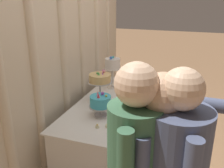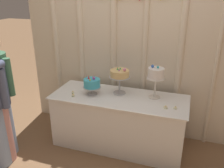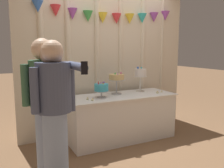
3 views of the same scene
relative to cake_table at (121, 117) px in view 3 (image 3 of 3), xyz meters
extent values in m
plane|color=#846042|center=(0.00, -0.10, -0.37)|extent=(24.00, 24.00, 0.00)
cube|color=beige|center=(0.00, 0.48, 0.85)|extent=(3.15, 0.04, 2.45)
cylinder|color=beige|center=(-1.15, 0.45, 0.85)|extent=(0.09, 0.09, 2.45)
cylinder|color=beige|center=(-0.73, 0.45, 0.85)|extent=(0.09, 0.09, 2.45)
cylinder|color=beige|center=(-0.22, 0.45, 0.85)|extent=(0.09, 0.09, 2.45)
cylinder|color=beige|center=(0.22, 0.45, 0.85)|extent=(0.07, 0.07, 2.45)
cylinder|color=beige|center=(0.70, 0.45, 0.85)|extent=(0.09, 0.09, 2.45)
cylinder|color=beige|center=(1.15, 0.45, 0.85)|extent=(0.05, 0.05, 2.45)
cone|color=blue|center=(-1.18, 0.42, 1.73)|extent=(0.16, 0.16, 0.17)
cone|color=#DB333D|center=(-0.92, 0.42, 1.69)|extent=(0.16, 0.16, 0.17)
cone|color=purple|center=(-0.66, 0.42, 1.66)|extent=(0.16, 0.16, 0.17)
cone|color=green|center=(-0.39, 0.42, 1.64)|extent=(0.16, 0.16, 0.17)
cone|color=yellow|center=(-0.13, 0.42, 1.62)|extent=(0.16, 0.16, 0.17)
cone|color=#DB333D|center=(0.13, 0.42, 1.62)|extent=(0.16, 0.16, 0.17)
cone|color=yellow|center=(0.39, 0.42, 1.64)|extent=(0.16, 0.16, 0.17)
cone|color=#2DB2B7|center=(0.66, 0.42, 1.66)|extent=(0.16, 0.16, 0.17)
cone|color=purple|center=(0.92, 0.42, 1.69)|extent=(0.16, 0.16, 0.17)
cone|color=purple|center=(1.18, 0.42, 1.73)|extent=(0.16, 0.16, 0.17)
cube|color=white|center=(0.00, 0.00, -0.01)|extent=(1.74, 0.64, 0.73)
cube|color=white|center=(0.00, 0.00, 0.36)|extent=(1.79, 0.69, 0.01)
cylinder|color=#B2B2B7|center=(-0.37, -0.03, 0.38)|extent=(0.13, 0.13, 0.01)
cylinder|color=#B2B2B7|center=(-0.37, -0.03, 0.42)|extent=(0.02, 0.02, 0.08)
cylinder|color=#B2B2B7|center=(-0.37, -0.03, 0.47)|extent=(0.24, 0.24, 0.01)
cylinder|color=#3DB2D1|center=(-0.37, -0.03, 0.53)|extent=(0.22, 0.22, 0.11)
sphere|color=purple|center=(-0.33, -0.04, 0.60)|extent=(0.04, 0.04, 0.04)
cone|color=pink|center=(-0.36, 0.00, 0.60)|extent=(0.03, 0.03, 0.04)
cone|color=#DB333D|center=(-0.41, -0.03, 0.61)|extent=(0.03, 0.03, 0.05)
sphere|color=yellow|center=(-0.36, -0.09, 0.59)|extent=(0.02, 0.02, 0.02)
cylinder|color=#B2B2B7|center=(-0.03, 0.11, 0.38)|extent=(0.17, 0.17, 0.01)
cylinder|color=#B2B2B7|center=(-0.03, 0.11, 0.49)|extent=(0.02, 0.02, 0.22)
cylinder|color=#B2B2B7|center=(-0.03, 0.11, 0.61)|extent=(0.28, 0.28, 0.01)
cylinder|color=#DBB775|center=(-0.03, 0.11, 0.65)|extent=(0.25, 0.25, 0.09)
sphere|color=pink|center=(0.04, 0.09, 0.72)|extent=(0.04, 0.04, 0.04)
sphere|color=green|center=(-0.03, 0.14, 0.71)|extent=(0.02, 0.02, 0.02)
cone|color=green|center=(-0.06, 0.11, 0.72)|extent=(0.03, 0.03, 0.04)
cone|color=purple|center=(-0.03, 0.08, 0.71)|extent=(0.02, 0.02, 0.03)
cylinder|color=silver|center=(0.44, 0.12, 0.38)|extent=(0.15, 0.15, 0.01)
cylinder|color=silver|center=(0.44, 0.12, 0.51)|extent=(0.03, 0.03, 0.25)
cylinder|color=silver|center=(0.44, 0.12, 0.64)|extent=(0.23, 0.23, 0.01)
cylinder|color=white|center=(0.44, 0.12, 0.71)|extent=(0.20, 0.20, 0.13)
sphere|color=#2DB2B7|center=(0.46, 0.12, 0.79)|extent=(0.03, 0.03, 0.03)
sphere|color=blue|center=(0.40, 0.13, 0.79)|extent=(0.04, 0.04, 0.04)
cylinder|color=beige|center=(-0.62, -0.10, 0.38)|extent=(0.04, 0.04, 0.02)
sphere|color=#F9CC4C|center=(-0.62, -0.10, 0.40)|extent=(0.01, 0.01, 0.01)
cylinder|color=beige|center=(-0.57, -0.18, 0.38)|extent=(0.04, 0.04, 0.02)
sphere|color=#F9CC4C|center=(-0.57, -0.18, 0.40)|extent=(0.01, 0.01, 0.01)
cylinder|color=beige|center=(0.62, -0.14, 0.38)|extent=(0.05, 0.05, 0.02)
sphere|color=#F9CC4C|center=(0.62, -0.14, 0.40)|extent=(0.01, 0.01, 0.01)
cylinder|color=beige|center=(0.73, -0.11, 0.38)|extent=(0.04, 0.04, 0.02)
sphere|color=#F9CC4C|center=(0.73, -0.11, 0.39)|extent=(0.01, 0.01, 0.01)
cylinder|color=#93ADD6|center=(-1.35, -0.64, 0.05)|extent=(0.23, 0.23, 0.85)
cylinder|color=#3D6B4C|center=(-1.35, -0.64, 0.74)|extent=(0.31, 0.31, 0.52)
sphere|color=beige|center=(-1.35, -0.64, 1.12)|extent=(0.24, 0.24, 0.24)
cylinder|color=#3D6B4C|center=(-1.54, -0.64, 0.73)|extent=(0.08, 0.08, 0.46)
cylinder|color=#3D6B4C|center=(-1.15, -0.64, 0.73)|extent=(0.08, 0.08, 0.46)
cylinder|color=#93ADD6|center=(-1.29, -0.86, 0.05)|extent=(0.35, 0.35, 0.83)
cylinder|color=#4C5675|center=(-1.29, -0.86, 0.72)|extent=(0.48, 0.48, 0.52)
sphere|color=beige|center=(-1.29, -0.86, 1.10)|extent=(0.23, 0.23, 0.23)
cube|color=maroon|center=(-1.29, -1.03, 0.75)|extent=(0.04, 0.02, 0.33)
cylinder|color=#4C5675|center=(-1.49, -0.95, 0.71)|extent=(0.08, 0.08, 0.46)
cylinder|color=#4C5675|center=(-1.08, -1.01, 0.94)|extent=(0.08, 0.46, 0.08)
cube|color=black|center=(-1.08, -1.24, 0.94)|extent=(0.06, 0.02, 0.12)
cylinder|color=#D6938E|center=(-1.27, -0.76, 0.02)|extent=(0.28, 0.28, 0.78)
cylinder|color=#4C5675|center=(-1.27, -0.76, 0.67)|extent=(0.39, 0.39, 0.52)
sphere|color=tan|center=(-1.27, -0.76, 1.05)|extent=(0.24, 0.24, 0.24)
cube|color=#334284|center=(-1.27, -0.91, 0.70)|extent=(0.04, 0.02, 0.33)
cylinder|color=#4C5675|center=(-1.46, -0.71, 0.66)|extent=(0.08, 0.08, 0.46)
cylinder|color=#4C5675|center=(-1.08, -0.82, 0.66)|extent=(0.08, 0.08, 0.46)
camera|label=1|loc=(-2.51, -0.92, 1.55)|focal=39.76mm
camera|label=2|loc=(0.82, -2.74, 1.70)|focal=38.44mm
camera|label=3|loc=(-1.86, -3.36, 1.13)|focal=38.62mm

